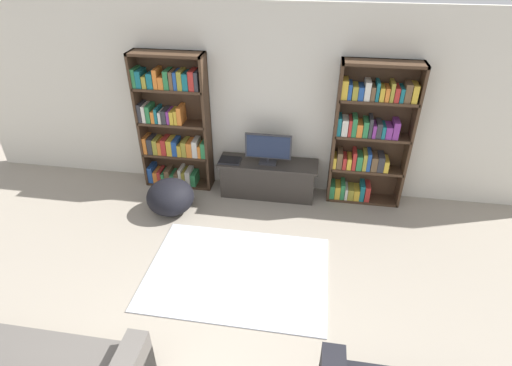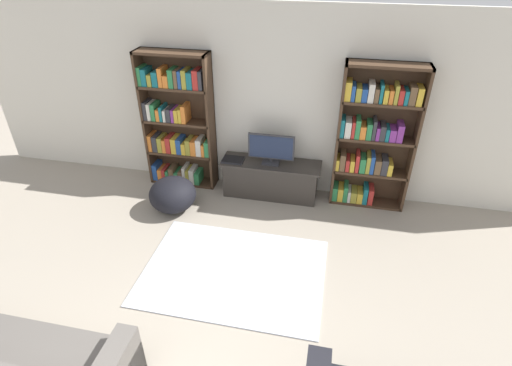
# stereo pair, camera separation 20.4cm
# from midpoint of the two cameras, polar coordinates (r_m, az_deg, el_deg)

# --- Properties ---
(wall_back) EXTENTS (8.80, 0.06, 2.60)m
(wall_back) POSITION_cam_midpoint_polar(r_m,az_deg,el_deg) (5.57, 3.30, 11.28)
(wall_back) COLOR silver
(wall_back) RESTS_ON ground_plane
(bookshelf_left) EXTENTS (1.01, 0.30, 1.98)m
(bookshelf_left) POSITION_cam_midpoint_polar(r_m,az_deg,el_deg) (5.88, -10.13, 8.35)
(bookshelf_left) COLOR #422D1E
(bookshelf_left) RESTS_ON ground_plane
(bookshelf_right) EXTENTS (1.01, 0.30, 1.98)m
(bookshelf_right) POSITION_cam_midpoint_polar(r_m,az_deg,el_deg) (5.52, 17.32, 6.01)
(bookshelf_right) COLOR #422D1E
(bookshelf_right) RESTS_ON ground_plane
(tv_stand) EXTENTS (1.41, 0.44, 0.53)m
(tv_stand) POSITION_cam_midpoint_polar(r_m,az_deg,el_deg) (5.77, 3.12, 0.63)
(tv_stand) COLOR #332D28
(tv_stand) RESTS_ON ground_plane
(television) EXTENTS (0.64, 0.16, 0.44)m
(television) POSITION_cam_midpoint_polar(r_m,az_deg,el_deg) (5.51, 3.24, 4.91)
(television) COLOR #2D2D33
(television) RESTS_ON tv_stand
(laptop) EXTENTS (0.30, 0.23, 0.03)m
(laptop) POSITION_cam_midpoint_polar(r_m,az_deg,el_deg) (5.68, -2.27, 3.33)
(laptop) COLOR #28282D
(laptop) RESTS_ON tv_stand
(area_rug) EXTENTS (2.03, 1.46, 0.02)m
(area_rug) POSITION_cam_midpoint_polar(r_m,az_deg,el_deg) (4.66, -1.90, -12.55)
(area_rug) COLOR #B2B7C1
(area_rug) RESTS_ON ground_plane
(beanbag_ottoman) EXTENTS (0.64, 0.64, 0.47)m
(beanbag_ottoman) POSITION_cam_midpoint_polar(r_m,az_deg,el_deg) (5.57, -10.80, -1.64)
(beanbag_ottoman) COLOR black
(beanbag_ottoman) RESTS_ON ground_plane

